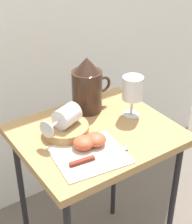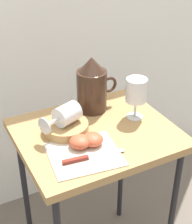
# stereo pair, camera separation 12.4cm
# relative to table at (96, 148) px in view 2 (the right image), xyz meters

# --- Properties ---
(curtain_drape) EXTENTS (2.40, 0.03, 2.04)m
(curtain_drape) POSITION_rel_table_xyz_m (0.00, 0.57, 0.37)
(curtain_drape) COLOR white
(curtain_drape) RESTS_ON ground_plane
(table) EXTENTS (0.56, 0.47, 0.73)m
(table) POSITION_rel_table_xyz_m (0.00, 0.00, 0.00)
(table) COLOR #AD8451
(table) RESTS_ON ground_plane
(linen_napkin) EXTENTS (0.25, 0.23, 0.00)m
(linen_napkin) POSITION_rel_table_xyz_m (-0.10, -0.11, 0.08)
(linen_napkin) COLOR beige
(linen_napkin) RESTS_ON table
(basket_tray) EXTENTS (0.16, 0.16, 0.03)m
(basket_tray) POSITION_rel_table_xyz_m (-0.10, 0.05, 0.09)
(basket_tray) COLOR #AD8451
(basket_tray) RESTS_ON table
(pitcher) EXTENTS (0.17, 0.12, 0.22)m
(pitcher) POSITION_rel_table_xyz_m (0.06, 0.15, 0.17)
(pitcher) COLOR #382319
(pitcher) RESTS_ON table
(wine_glass_upright) EXTENTS (0.08, 0.08, 0.16)m
(wine_glass_upright) POSITION_rel_table_xyz_m (0.18, 0.02, 0.18)
(wine_glass_upright) COLOR silver
(wine_glass_upright) RESTS_ON table
(wine_glass_tipped_near) EXTENTS (0.16, 0.11, 0.07)m
(wine_glass_tipped_near) POSITION_rel_table_xyz_m (-0.09, 0.05, 0.15)
(wine_glass_tipped_near) COLOR silver
(wine_glass_tipped_near) RESTS_ON basket_tray
(apple_half_left) EXTENTS (0.07, 0.07, 0.04)m
(apple_half_left) POSITION_rel_table_xyz_m (-0.09, -0.06, 0.10)
(apple_half_left) COLOR #C15133
(apple_half_left) RESTS_ON linen_napkin
(apple_half_right) EXTENTS (0.07, 0.07, 0.04)m
(apple_half_right) POSITION_rel_table_xyz_m (-0.05, -0.07, 0.10)
(apple_half_right) COLOR #C15133
(apple_half_right) RESTS_ON linen_napkin
(knife) EXTENTS (0.21, 0.04, 0.01)m
(knife) POSITION_rel_table_xyz_m (-0.11, -0.13, 0.08)
(knife) COLOR silver
(knife) RESTS_ON linen_napkin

